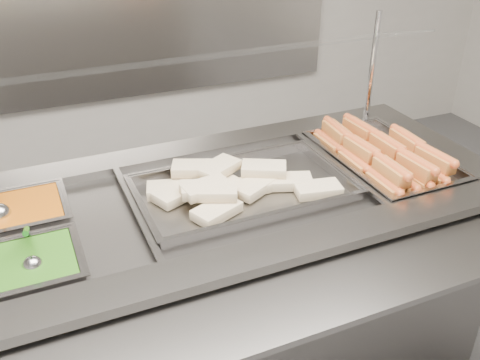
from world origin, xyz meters
name	(u,v)px	position (x,y,z in m)	size (l,w,h in m)	color
back_panel	(108,5)	(0.00, 2.45, 1.20)	(3.00, 0.04, 1.20)	#A49F99
steam_counter	(228,294)	(0.01, 0.50, 0.47)	(1.99, 0.90, 0.95)	slate
tray_rail	(302,298)	(0.02, -0.04, 0.89)	(1.89, 0.42, 0.05)	gray
sneeze_guard	(199,62)	(0.01, 0.73, 1.33)	(1.74, 0.34, 0.46)	silver
pan_hotdogs	(382,165)	(0.67, 0.51, 0.90)	(0.37, 0.58, 0.11)	gray
pan_wraps	(243,192)	(0.08, 0.50, 0.91)	(0.72, 0.43, 0.07)	gray
pan_beans	(16,220)	(-0.67, 0.64, 0.90)	(0.32, 0.26, 0.11)	gray
pan_peas	(23,276)	(-0.66, 0.33, 0.90)	(0.32, 0.26, 0.11)	gray
hotdogs_in_buns	(380,154)	(0.64, 0.50, 0.95)	(0.30, 0.54, 0.12)	#AF6724
tortilla_wraps	(229,186)	(0.03, 0.50, 0.95)	(0.65, 0.38, 0.07)	#CBB188
serving_spoon	(32,259)	(-0.63, 0.33, 0.95)	(0.06, 0.19, 0.14)	#AAAAAF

